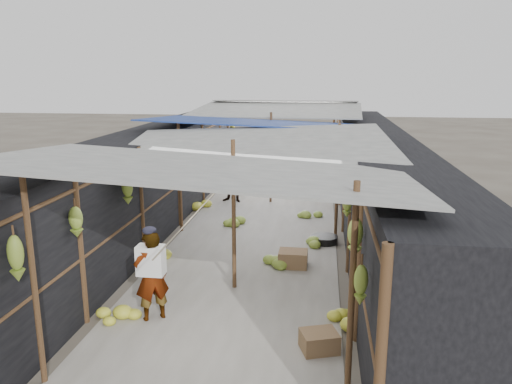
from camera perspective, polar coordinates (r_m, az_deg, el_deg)
The scene contains 13 objects.
aisle_slab at distance 12.10m, azimuth 0.43°, elevation -4.11°, with size 3.60×16.00×0.02m, color #9E998E.
stall_left at distance 12.43m, azimuth -12.01°, elevation 1.50°, with size 1.40×15.00×2.30m, color black.
stall_right at distance 11.78m, azimuth 13.58°, elevation 0.78°, with size 1.40×15.00×2.30m, color black.
crate_near at distance 9.71m, azimuth 4.25°, elevation -7.65°, with size 0.55×0.44×0.33m, color #876344.
crate_mid at distance 7.02m, azimuth 7.24°, elevation -16.63°, with size 0.48×0.38×0.29m, color #876344.
crate_back at distance 17.32m, azimuth 1.99°, elevation 1.66°, with size 0.42×0.34×0.27m, color #876344.
black_basin at distance 11.10m, azimuth 7.81°, elevation -5.43°, with size 0.58×0.58×0.18m, color black.
vendor_elderly at distance 7.68m, azimuth -11.85°, elevation -9.40°, with size 0.51×0.34×1.41m, color white.
shopper_blue at distance 14.38m, azimuth -2.56°, elevation 1.62°, with size 0.70×0.54×1.44m, color #1F3B9C.
vendor_seated at distance 15.01m, azimuth 5.49°, elevation 0.82°, with size 0.52×0.30×0.80m, color #554E49.
market_canopy at distance 11.93m, azimuth 0.82°, elevation 7.44°, with size 5.62×15.20×2.77m.
hanging_bananas at distance 11.46m, azimuth 0.03°, elevation 3.42°, with size 3.96×13.54×0.74m.
floor_bananas at distance 11.08m, azimuth 0.12°, elevation -5.03°, with size 3.97×9.31×0.32m.
Camera 1 is at (1.45, -4.95, 3.64)m, focal length 35.00 mm.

